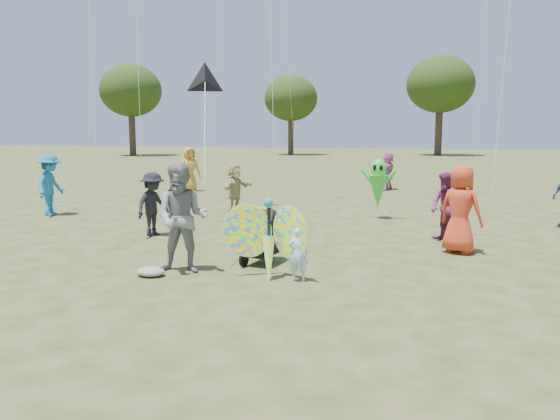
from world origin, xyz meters
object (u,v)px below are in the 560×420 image
object	(u,v)px
jogging_stroller	(263,232)
butterfly_kite	(269,240)
crowd_i	(50,185)
crowd_e	(446,207)
adult_man	(182,218)
alien_kite	(378,186)
crowd_j	(388,171)
child_girl	(298,254)
crowd_a	(461,209)
crowd_g	(190,169)
crowd_d	(235,188)
crowd_b	(153,204)

from	to	relation	value
jogging_stroller	butterfly_kite	world-z (taller)	butterfly_kite
crowd_i	butterfly_kite	bearing A→B (deg)	-129.60
crowd_e	butterfly_kite	bearing A→B (deg)	-73.27
adult_man	alien_kite	bearing A→B (deg)	58.64
crowd_j	crowd_e	bearing A→B (deg)	28.70
crowd_j	alien_kite	world-z (taller)	alien_kite
adult_man	crowd_i	world-z (taller)	adult_man
child_girl	adult_man	xyz separation A→B (m)	(-2.13, -0.01, 0.52)
adult_man	crowd_e	bearing A→B (deg)	31.73
crowd_a	crowd_g	xyz separation A→B (m)	(-10.74, 9.44, 0.03)
crowd_i	crowd_e	bearing A→B (deg)	-103.46
child_girl	butterfly_kite	distance (m)	0.57
crowd_i	butterfly_kite	distance (m)	9.93
crowd_e	adult_man	bearing A→B (deg)	-85.36
crowd_i	crowd_j	bearing A→B (deg)	-50.13
crowd_j	butterfly_kite	bearing A→B (deg)	14.82
crowd_e	crowd_g	xyz separation A→B (m)	(-10.46, 8.31, 0.15)
crowd_g	butterfly_kite	world-z (taller)	crowd_g
crowd_d	crowd_i	distance (m)	5.58
crowd_i	adult_man	bearing A→B (deg)	-135.23
child_girl	crowd_d	xyz separation A→B (m)	(-4.00, 7.35, 0.29)
crowd_e	crowd_j	bearing A→B (deg)	153.63
adult_man	crowd_i	size ratio (longest dim) A/B	1.07
crowd_a	butterfly_kite	bearing A→B (deg)	70.68
crowd_g	crowd_i	xyz separation A→B (m)	(-1.00, -7.44, -0.02)
adult_man	crowd_i	distance (m)	8.61
adult_man	crowd_g	size ratio (longest dim) A/B	1.04
crowd_b	butterfly_kite	world-z (taller)	crowd_b
crowd_a	crowd_d	world-z (taller)	crowd_a
adult_man	crowd_j	bearing A→B (deg)	70.98
crowd_i	butterfly_kite	world-z (taller)	crowd_i
adult_man	crowd_d	xyz separation A→B (m)	(-1.87, 7.37, -0.23)
crowd_g	jogging_stroller	size ratio (longest dim) A/B	1.73
crowd_a	butterfly_kite	size ratio (longest dim) A/B	1.06
jogging_stroller	child_girl	bearing A→B (deg)	-37.97
crowd_a	jogging_stroller	world-z (taller)	crowd_a
adult_man	jogging_stroller	distance (m)	1.61
adult_man	crowd_a	bearing A→B (deg)	21.40
crowd_e	crowd_j	xyz separation A→B (m)	(-2.40, 11.29, 0.03)
crowd_a	crowd_j	xyz separation A→B (m)	(-2.68, 12.42, -0.09)
child_girl	crowd_d	world-z (taller)	crowd_d
jogging_stroller	crowd_j	bearing A→B (deg)	95.25
crowd_a	adult_man	bearing A→B (deg)	59.80
crowd_g	butterfly_kite	xyz separation A→B (m)	(7.55, -12.47, -0.28)
adult_man	crowd_d	distance (m)	7.60
child_girl	crowd_g	xyz separation A→B (m)	(-8.08, 12.50, 0.48)
crowd_e	crowd_g	distance (m)	13.36
child_girl	crowd_g	world-z (taller)	crowd_g
adult_man	crowd_e	distance (m)	6.16
alien_kite	crowd_g	bearing A→B (deg)	148.23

